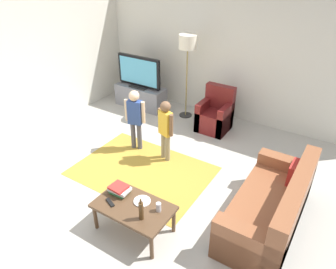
% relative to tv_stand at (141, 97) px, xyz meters
% --- Properties ---
extents(ground, '(7.80, 7.80, 0.00)m').
position_rel_tv_stand_xyz_m(ground, '(1.84, -2.30, -0.24)').
color(ground, '#B2ADA3').
extents(wall_back, '(6.00, 0.12, 2.70)m').
position_rel_tv_stand_xyz_m(wall_back, '(1.84, 0.70, 1.11)').
color(wall_back, silver).
rests_on(wall_back, ground).
extents(wall_left, '(0.12, 6.00, 2.70)m').
position_rel_tv_stand_xyz_m(wall_left, '(-1.16, -2.30, 1.11)').
color(wall_left, silver).
rests_on(wall_left, ground).
extents(area_rug, '(2.20, 1.60, 0.01)m').
position_rel_tv_stand_xyz_m(area_rug, '(1.53, -2.02, -0.24)').
color(area_rug, '#B28C33').
rests_on(area_rug, ground).
extents(tv_stand, '(1.20, 0.44, 0.50)m').
position_rel_tv_stand_xyz_m(tv_stand, '(0.00, 0.00, 0.00)').
color(tv_stand, slate).
rests_on(tv_stand, ground).
extents(tv, '(1.10, 0.28, 0.71)m').
position_rel_tv_stand_xyz_m(tv, '(-0.00, -0.02, 0.60)').
color(tv, black).
rests_on(tv, tv_stand).
extents(couch, '(0.80, 1.80, 0.86)m').
position_rel_tv_stand_xyz_m(couch, '(3.71, -2.07, 0.05)').
color(couch, brown).
rests_on(couch, ground).
extents(armchair, '(0.60, 0.60, 0.90)m').
position_rel_tv_stand_xyz_m(armchair, '(1.93, -0.04, 0.05)').
color(armchair, maroon).
rests_on(armchair, ground).
extents(floor_lamp, '(0.36, 0.36, 1.78)m').
position_rel_tv_stand_xyz_m(floor_lamp, '(1.13, 0.15, 1.30)').
color(floor_lamp, '#262626').
rests_on(floor_lamp, ground).
extents(child_near_tv, '(0.38, 0.19, 1.15)m').
position_rel_tv_stand_xyz_m(child_near_tv, '(1.02, -1.49, 0.45)').
color(child_near_tv, '#4C4C59').
rests_on(child_near_tv, ground).
extents(child_center, '(0.36, 0.20, 1.11)m').
position_rel_tv_stand_xyz_m(child_center, '(1.66, -1.50, 0.42)').
color(child_center, gray).
rests_on(child_center, ground).
extents(coffee_table, '(1.00, 0.60, 0.42)m').
position_rel_tv_stand_xyz_m(coffee_table, '(2.21, -3.10, 0.13)').
color(coffee_table, '#513823').
rests_on(coffee_table, ground).
extents(book_stack, '(0.28, 0.22, 0.12)m').
position_rel_tv_stand_xyz_m(book_stack, '(1.90, -3.00, 0.23)').
color(book_stack, '#388C4C').
rests_on(book_stack, coffee_table).
extents(bottle, '(0.06, 0.06, 0.31)m').
position_rel_tv_stand_xyz_m(bottle, '(2.43, -3.22, 0.31)').
color(bottle, '#4C3319').
rests_on(bottle, coffee_table).
extents(tv_remote, '(0.17, 0.11, 0.02)m').
position_rel_tv_stand_xyz_m(tv_remote, '(1.93, -3.22, 0.19)').
color(tv_remote, black).
rests_on(tv_remote, coffee_table).
extents(soda_can, '(0.07, 0.07, 0.12)m').
position_rel_tv_stand_xyz_m(soda_can, '(2.53, -3.00, 0.24)').
color(soda_can, silver).
rests_on(soda_can, coffee_table).
extents(plate, '(0.22, 0.22, 0.02)m').
position_rel_tv_stand_xyz_m(plate, '(2.26, -2.98, 0.18)').
color(plate, white).
rests_on(plate, coffee_table).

